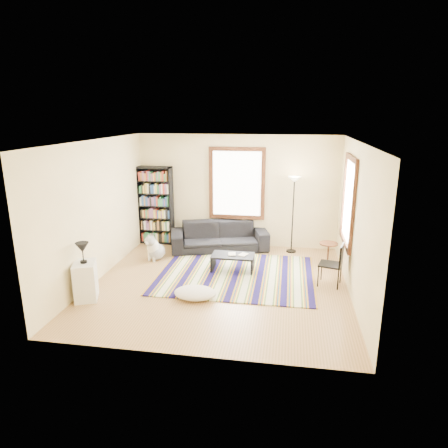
% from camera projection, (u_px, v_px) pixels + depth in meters
% --- Properties ---
extents(floor, '(5.00, 5.00, 0.10)m').
position_uv_depth(floor, '(220.00, 286.00, 8.01)').
color(floor, '#B08450').
rests_on(floor, ground).
extents(ceiling, '(5.00, 5.00, 0.10)m').
position_uv_depth(ceiling, '(220.00, 138.00, 7.23)').
color(ceiling, white).
rests_on(ceiling, floor).
extents(wall_back, '(5.00, 0.10, 2.80)m').
position_uv_depth(wall_back, '(237.00, 191.00, 10.04)').
color(wall_back, '#F6E2A6').
rests_on(wall_back, floor).
extents(wall_front, '(5.00, 0.10, 2.80)m').
position_uv_depth(wall_front, '(186.00, 264.00, 5.19)').
color(wall_front, '#F6E2A6').
rests_on(wall_front, floor).
extents(wall_left, '(0.10, 5.00, 2.80)m').
position_uv_depth(wall_left, '(95.00, 211.00, 8.01)').
color(wall_left, '#F6E2A6').
rests_on(wall_left, floor).
extents(wall_right, '(0.10, 5.00, 2.80)m').
position_uv_depth(wall_right, '(358.00, 222.00, 7.22)').
color(wall_right, '#F6E2A6').
rests_on(wall_right, floor).
extents(window_back, '(1.20, 0.06, 1.60)m').
position_uv_depth(window_back, '(237.00, 184.00, 9.91)').
color(window_back, white).
rests_on(window_back, wall_back).
extents(window_right, '(0.06, 1.20, 1.60)m').
position_uv_depth(window_right, '(349.00, 201.00, 7.94)').
color(window_right, white).
rests_on(window_right, wall_right).
extents(rug, '(3.24, 2.59, 0.02)m').
position_uv_depth(rug, '(236.00, 274.00, 8.41)').
color(rug, '#130D41').
rests_on(rug, floor).
extents(sofa, '(1.55, 2.53, 0.69)m').
position_uv_depth(sofa, '(219.00, 236.00, 9.91)').
color(sofa, black).
rests_on(sofa, floor).
extents(bookshelf, '(0.90, 0.30, 2.00)m').
position_uv_depth(bookshelf, '(155.00, 205.00, 10.25)').
color(bookshelf, black).
rests_on(bookshelf, floor).
extents(coffee_table, '(1.02, 0.80, 0.36)m').
position_uv_depth(coffee_table, '(233.00, 263.00, 8.61)').
color(coffee_table, black).
rests_on(coffee_table, floor).
extents(book_a, '(0.23, 0.19, 0.02)m').
position_uv_depth(book_a, '(228.00, 254.00, 8.57)').
color(book_a, beige).
rests_on(book_a, coffee_table).
extents(book_b, '(0.23, 0.26, 0.02)m').
position_uv_depth(book_b, '(240.00, 254.00, 8.58)').
color(book_b, beige).
rests_on(book_b, coffee_table).
extents(floor_cushion, '(0.95, 0.84, 0.20)m').
position_uv_depth(floor_cushion, '(195.00, 293.00, 7.35)').
color(floor_cushion, beige).
rests_on(floor_cushion, floor).
extents(floor_lamp, '(0.38, 0.38, 1.86)m').
position_uv_depth(floor_lamp, '(293.00, 215.00, 9.57)').
color(floor_lamp, black).
rests_on(floor_lamp, floor).
extents(side_table, '(0.43, 0.43, 0.54)m').
position_uv_depth(side_table, '(328.00, 255.00, 8.83)').
color(side_table, '#401B10').
rests_on(side_table, floor).
extents(folding_chair, '(0.51, 0.49, 0.86)m').
position_uv_depth(folding_chair, '(330.00, 264.00, 7.82)').
color(folding_chair, black).
rests_on(folding_chair, floor).
extents(white_cabinet, '(0.54, 0.60, 0.70)m').
position_uv_depth(white_cabinet, '(86.00, 281.00, 7.25)').
color(white_cabinet, white).
rests_on(white_cabinet, floor).
extents(table_lamp, '(0.29, 0.29, 0.38)m').
position_uv_depth(table_lamp, '(83.00, 253.00, 7.11)').
color(table_lamp, black).
rests_on(table_lamp, white_cabinet).
extents(dog, '(0.63, 0.73, 0.61)m').
position_uv_depth(dog, '(156.00, 247.00, 9.25)').
color(dog, silver).
rests_on(dog, floor).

